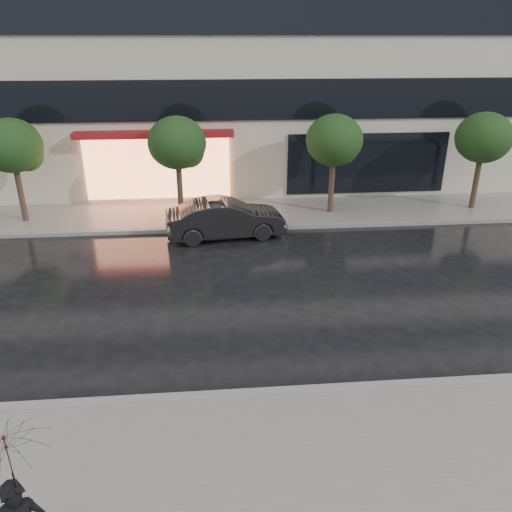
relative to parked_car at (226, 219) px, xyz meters
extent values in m
plane|color=black|center=(1.30, -7.84, -0.69)|extent=(120.00, 120.00, 0.00)
cube|color=slate|center=(1.30, -11.09, -0.63)|extent=(60.00, 4.50, 0.12)
cube|color=slate|center=(1.30, 2.41, -0.63)|extent=(60.00, 3.50, 0.12)
cube|color=gray|center=(1.30, -8.84, -0.62)|extent=(60.00, 0.25, 0.14)
cube|color=gray|center=(1.30, 0.66, -0.62)|extent=(60.00, 0.25, 0.14)
cube|color=black|center=(1.30, 4.10, 3.61)|extent=(28.00, 0.12, 1.60)
cube|color=black|center=(1.30, 4.10, 6.81)|extent=(28.00, 0.12, 1.60)
cube|color=#FF8C59|center=(-2.70, 4.08, 0.91)|extent=(6.00, 0.10, 2.60)
cube|color=maroon|center=(-2.70, 3.75, 2.36)|extent=(6.40, 0.70, 0.25)
cube|color=black|center=(6.30, 4.10, 0.91)|extent=(7.00, 0.10, 2.60)
cylinder|color=#33261C|center=(-7.70, 2.16, 0.41)|extent=(0.22, 0.22, 2.20)
ellipsoid|color=#183213|center=(-7.70, 2.16, 2.31)|extent=(2.20, 2.20, 1.98)
sphere|color=#183213|center=(-7.30, 2.36, 1.91)|extent=(1.20, 1.20, 1.20)
cylinder|color=#33261C|center=(-1.70, 2.16, 0.41)|extent=(0.22, 0.22, 2.20)
ellipsoid|color=#183213|center=(-1.70, 2.16, 2.31)|extent=(2.20, 2.20, 1.98)
sphere|color=#183213|center=(-1.30, 2.36, 1.91)|extent=(1.20, 1.20, 1.20)
cylinder|color=#33261C|center=(4.30, 2.16, 0.41)|extent=(0.22, 0.22, 2.20)
ellipsoid|color=#183213|center=(4.30, 2.16, 2.31)|extent=(2.20, 2.20, 1.98)
sphere|color=#183213|center=(4.70, 2.36, 1.91)|extent=(1.20, 1.20, 1.20)
cylinder|color=#33261C|center=(10.30, 2.16, 0.41)|extent=(0.22, 0.22, 2.20)
ellipsoid|color=#183213|center=(10.30, 2.16, 2.31)|extent=(2.20, 2.20, 1.98)
sphere|color=#183213|center=(10.70, 2.36, 1.91)|extent=(1.20, 1.20, 1.20)
imported|color=black|center=(0.00, 0.00, 0.00)|extent=(4.37, 2.02, 1.39)
imported|color=#33090D|center=(-2.86, -12.28, 1.37)|extent=(1.30, 1.31, 0.94)
cylinder|color=black|center=(-2.86, -12.28, 0.85)|extent=(0.02, 0.02, 0.82)
camera|label=1|loc=(-0.40, -16.83, 5.95)|focal=35.00mm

